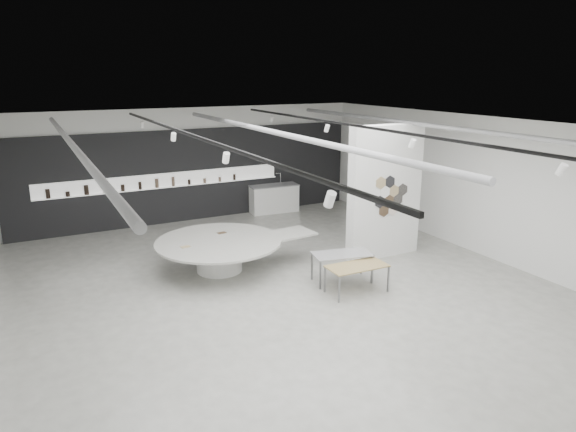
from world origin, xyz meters
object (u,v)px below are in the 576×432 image
display_island (222,251)px  partition_column (385,192)px  sample_table_wood (357,268)px  kitchen_counter (274,198)px  sample_table_stone (342,256)px

display_island → partition_column: bearing=-18.8°
sample_table_wood → kitchen_counter: (1.41, 7.29, -0.10)m
sample_table_stone → display_island: bearing=139.0°
sample_table_stone → partition_column: bearing=27.5°
partition_column → display_island: (-4.34, 0.97, -1.27)m
partition_column → kitchen_counter: partition_column is taller
sample_table_stone → kitchen_counter: 6.73m
partition_column → display_island: size_ratio=0.83×
sample_table_wood → partition_column: bearing=40.2°
sample_table_wood → kitchen_counter: kitchen_counter is taller
display_island → sample_table_wood: display_island is taller
kitchen_counter → sample_table_stone: bearing=-97.3°
sample_table_wood → display_island: bearing=130.0°
partition_column → sample_table_stone: bearing=-152.5°
partition_column → kitchen_counter: 5.73m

